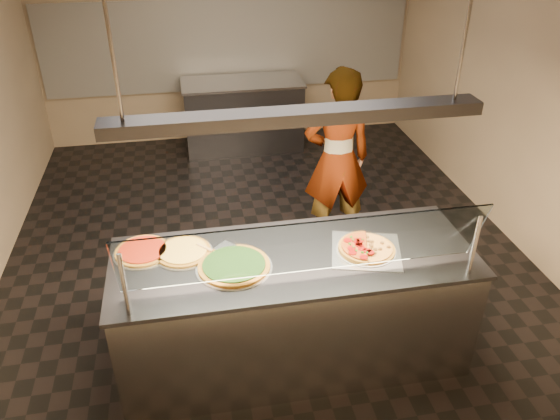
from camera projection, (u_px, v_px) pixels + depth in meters
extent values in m
cube|color=black|center=(266.00, 250.00, 5.46)|extent=(5.00, 6.00, 0.02)
cube|color=tan|center=(228.00, 29.00, 7.24)|extent=(5.00, 0.02, 3.00)
cube|color=tan|center=(385.00, 364.00, 2.15)|extent=(5.00, 0.02, 3.00)
cube|color=tan|center=(529.00, 89.00, 5.09)|extent=(0.02, 6.00, 3.00)
cube|color=silver|center=(229.00, 45.00, 7.32)|extent=(4.90, 0.02, 1.20)
cube|color=#B7B7BC|center=(293.00, 310.00, 4.00)|extent=(2.48, 0.90, 0.90)
cube|color=#39393E|center=(294.00, 258.00, 3.77)|extent=(2.52, 0.94, 0.03)
cylinder|color=#B7B7BC|center=(124.00, 285.00, 3.14)|extent=(0.03, 0.03, 0.44)
cylinder|color=#B7B7BC|center=(474.00, 246.00, 3.48)|extent=(0.03, 0.03, 0.44)
cube|color=white|center=(307.00, 248.00, 3.32)|extent=(2.28, 0.18, 0.47)
cube|color=silver|center=(366.00, 250.00, 3.81)|extent=(0.58, 0.58, 0.01)
cylinder|color=silver|center=(366.00, 250.00, 3.81)|extent=(0.42, 0.42, 0.01)
cylinder|color=#700603|center=(360.00, 240.00, 3.84)|extent=(0.06, 0.06, 0.01)
cylinder|color=#700603|center=(355.00, 240.00, 3.83)|extent=(0.06, 0.06, 0.01)
cylinder|color=#700603|center=(347.00, 240.00, 3.83)|extent=(0.06, 0.06, 0.01)
cylinder|color=#700603|center=(358.00, 243.00, 3.80)|extent=(0.06, 0.06, 0.01)
cylinder|color=#700603|center=(359.00, 244.00, 3.78)|extent=(0.06, 0.06, 0.01)
cylinder|color=#700603|center=(351.00, 248.00, 3.75)|extent=(0.06, 0.06, 0.01)
cylinder|color=#700603|center=(352.00, 252.00, 3.71)|extent=(0.06, 0.06, 0.01)
cylinder|color=#700603|center=(362.00, 248.00, 3.75)|extent=(0.06, 0.06, 0.01)
cylinder|color=#700603|center=(363.00, 256.00, 3.66)|extent=(0.06, 0.06, 0.01)
cylinder|color=#700603|center=(367.00, 250.00, 3.73)|extent=(0.06, 0.06, 0.01)
cylinder|color=#700603|center=(370.00, 252.00, 3.71)|extent=(0.06, 0.06, 0.01)
cube|color=#19590F|center=(362.00, 239.00, 3.84)|extent=(0.02, 0.02, 0.01)
cube|color=#19590F|center=(351.00, 236.00, 3.87)|extent=(0.02, 0.02, 0.01)
cube|color=#19590F|center=(353.00, 239.00, 3.83)|extent=(0.01, 0.02, 0.01)
cube|color=#19590F|center=(350.00, 243.00, 3.79)|extent=(0.02, 0.02, 0.01)
cube|color=#19590F|center=(353.00, 246.00, 3.76)|extent=(0.02, 0.02, 0.01)
cube|color=#19590F|center=(356.00, 250.00, 3.72)|extent=(0.02, 0.02, 0.01)
cube|color=#19590F|center=(362.00, 252.00, 3.71)|extent=(0.02, 0.02, 0.01)
cube|color=#19590F|center=(367.00, 252.00, 3.70)|extent=(0.02, 0.02, 0.01)
sphere|color=#513014|center=(374.00, 253.00, 3.73)|extent=(0.03, 0.03, 0.03)
sphere|color=#513014|center=(370.00, 248.00, 3.78)|extent=(0.03, 0.03, 0.03)
sphere|color=#513014|center=(375.00, 249.00, 3.77)|extent=(0.03, 0.03, 0.03)
sphere|color=#513014|center=(380.00, 249.00, 3.77)|extent=(0.03, 0.03, 0.03)
sphere|color=#513014|center=(388.00, 247.00, 3.79)|extent=(0.03, 0.03, 0.03)
sphere|color=#513014|center=(371.00, 246.00, 3.80)|extent=(0.03, 0.03, 0.03)
sphere|color=#513014|center=(382.00, 243.00, 3.84)|extent=(0.03, 0.03, 0.03)
sphere|color=#513014|center=(371.00, 244.00, 3.82)|extent=(0.03, 0.03, 0.03)
sphere|color=#513014|center=(372.00, 241.00, 3.85)|extent=(0.03, 0.03, 0.03)
sphere|color=#513014|center=(369.00, 241.00, 3.86)|extent=(0.03, 0.03, 0.03)
sphere|color=#513014|center=(367.00, 237.00, 3.90)|extent=(0.03, 0.03, 0.03)
sphere|color=#513014|center=(364.00, 238.00, 3.88)|extent=(0.03, 0.03, 0.03)
cylinder|color=silver|center=(234.00, 267.00, 3.65)|extent=(0.51, 0.51, 0.01)
cylinder|color=brown|center=(234.00, 265.00, 3.64)|extent=(0.48, 0.48, 0.02)
cylinder|color=black|center=(234.00, 263.00, 3.64)|extent=(0.42, 0.42, 0.01)
cylinder|color=silver|center=(183.00, 252.00, 3.80)|extent=(0.41, 0.41, 0.01)
cylinder|color=brown|center=(183.00, 251.00, 3.79)|extent=(0.38, 0.38, 0.02)
cylinder|color=gold|center=(183.00, 249.00, 3.78)|extent=(0.33, 0.33, 0.01)
cylinder|color=silver|center=(143.00, 252.00, 3.80)|extent=(0.41, 0.41, 0.01)
cylinder|color=brown|center=(143.00, 251.00, 3.79)|extent=(0.38, 0.38, 0.02)
cylinder|color=#8E0401|center=(142.00, 249.00, 3.79)|extent=(0.33, 0.33, 0.01)
cube|color=#B7B7BC|center=(225.00, 247.00, 3.81)|extent=(0.17, 0.17, 0.00)
cylinder|color=tan|center=(205.00, 247.00, 3.80)|extent=(0.11, 0.12, 0.02)
cube|color=#39393E|center=(243.00, 116.00, 7.40)|extent=(1.55, 0.70, 0.90)
cube|color=#B7B7BC|center=(242.00, 82.00, 7.17)|extent=(1.59, 0.74, 0.03)
imported|color=#2E2D34|center=(337.00, 159.00, 5.18)|extent=(0.66, 0.44, 1.79)
cube|color=#39393E|center=(297.00, 116.00, 3.24)|extent=(2.30, 0.18, 0.08)
cylinder|color=#B7B7BC|center=(108.00, 29.00, 2.80)|extent=(0.02, 0.02, 1.01)
cylinder|color=#B7B7BC|center=(469.00, 14.00, 3.12)|extent=(0.02, 0.02, 1.01)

